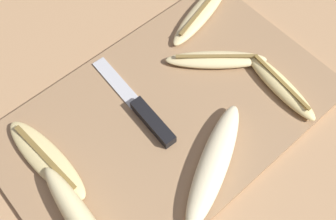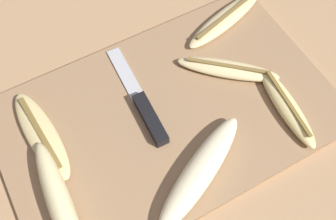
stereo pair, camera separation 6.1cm
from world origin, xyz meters
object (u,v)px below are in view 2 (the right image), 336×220
at_px(knife, 147,112).
at_px(banana_golden_short, 287,106).
at_px(banana_spotted_left, 41,135).
at_px(banana_ripe_center, 228,69).
at_px(banana_bright_far, 200,171).
at_px(banana_mellow_near, 225,19).
at_px(banana_soft_right, 61,207).

relative_size(knife, banana_golden_short, 1.29).
xyz_separation_m(knife, banana_spotted_left, (-0.16, 0.04, 0.00)).
distance_m(knife, banana_spotted_left, 0.16).
xyz_separation_m(knife, banana_golden_short, (0.19, -0.10, 0.00)).
relative_size(banana_spotted_left, banana_ripe_center, 1.14).
height_order(banana_bright_far, banana_mellow_near, banana_bright_far).
distance_m(banana_soft_right, banana_spotted_left, 0.12).
height_order(banana_spotted_left, banana_ripe_center, same).
height_order(banana_golden_short, banana_spotted_left, banana_golden_short).
bearing_deg(knife, banana_spotted_left, 167.48).
height_order(banana_ripe_center, banana_bright_far, banana_bright_far).
bearing_deg(banana_soft_right, banana_golden_short, -3.23).
bearing_deg(banana_bright_far, banana_golden_short, 8.53).
relative_size(banana_soft_right, banana_ripe_center, 1.38).
height_order(knife, banana_golden_short, banana_golden_short).
bearing_deg(banana_soft_right, banana_ripe_center, 14.44).
bearing_deg(banana_ripe_center, banana_bright_far, -135.67).
bearing_deg(banana_spotted_left, banana_golden_short, -21.77).
xyz_separation_m(banana_ripe_center, banana_mellow_near, (0.05, 0.09, -0.00)).
xyz_separation_m(banana_soft_right, banana_ripe_center, (0.32, 0.08, -0.01)).
height_order(banana_soft_right, banana_spotted_left, banana_soft_right).
bearing_deg(knife, banana_bright_far, -78.18).
xyz_separation_m(banana_spotted_left, banana_bright_far, (0.18, -0.17, 0.01)).
distance_m(banana_soft_right, banana_ripe_center, 0.33).
distance_m(banana_golden_short, banana_soft_right, 0.36).
bearing_deg(banana_soft_right, knife, 24.60).
distance_m(banana_soft_right, banana_mellow_near, 0.42).
bearing_deg(banana_ripe_center, banana_soft_right, -165.56).
bearing_deg(banana_ripe_center, banana_golden_short, -68.47).
bearing_deg(banana_golden_short, banana_ripe_center, 111.53).
bearing_deg(banana_mellow_near, banana_soft_right, -155.08).
bearing_deg(knife, banana_golden_short, -24.39).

